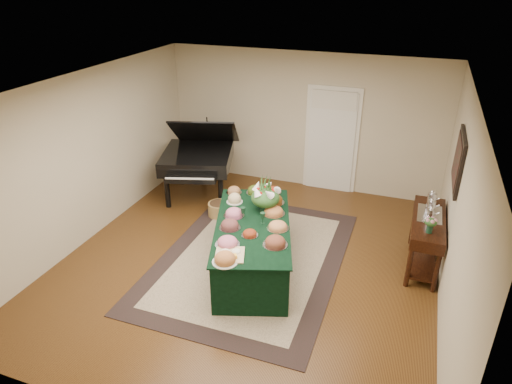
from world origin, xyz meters
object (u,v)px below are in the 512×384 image
(buffet_table, at_px, (253,246))
(floral_centerpiece, at_px, (265,194))
(mahogany_sideboard, at_px, (427,229))
(grand_piano, at_px, (198,158))

(buffet_table, xyz_separation_m, floral_centerpiece, (0.04, 0.45, 0.65))
(buffet_table, height_order, mahogany_sideboard, mahogany_sideboard)
(floral_centerpiece, relative_size, grand_piano, 0.25)
(grand_piano, bearing_deg, floral_centerpiece, -38.48)
(buffet_table, relative_size, grand_piano, 1.34)
(buffet_table, distance_m, floral_centerpiece, 0.79)
(floral_centerpiece, relative_size, mahogany_sideboard, 0.32)
(floral_centerpiece, xyz_separation_m, grand_piano, (-1.89, 1.50, -0.24))
(buffet_table, bearing_deg, mahogany_sideboard, 21.54)
(buffet_table, distance_m, grand_piano, 2.72)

